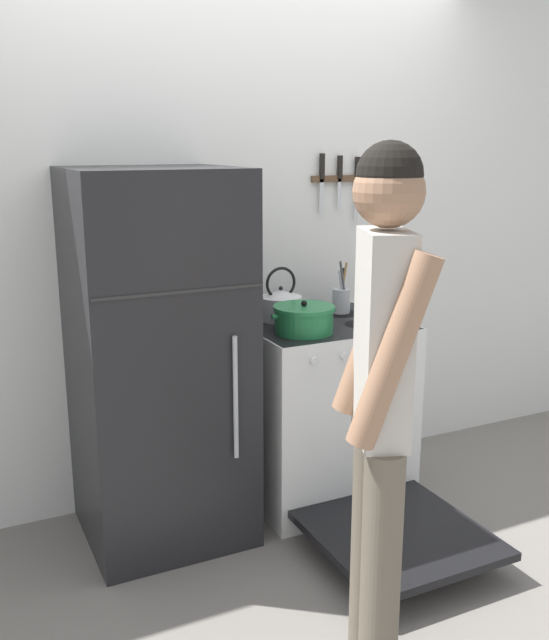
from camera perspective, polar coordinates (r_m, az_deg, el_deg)
name	(u,v)px	position (r m, az deg, el deg)	size (l,w,h in m)	color
ground_plane	(240,477)	(3.85, -2.80, -12.46)	(14.00, 14.00, 0.00)	slate
wall_back	(234,235)	(3.50, -3.24, 6.80)	(10.00, 0.06, 2.55)	silver
refrigerator	(159,359)	(3.10, -9.25, -3.12)	(0.69, 0.68, 1.62)	black
stove_range	(324,413)	(3.50, 4.01, -7.40)	(0.74, 1.34, 0.88)	white
dutch_oven_pot	(304,319)	(3.19, 2.37, 0.07)	(0.32, 0.28, 0.15)	#237A42
tea_kettle	(281,304)	(3.41, 0.53, 1.27)	(0.26, 0.21, 0.26)	silver
utensil_jar	(341,299)	(3.58, 5.37, 1.67)	(0.09, 0.09, 0.27)	#B7BABF
person	(381,396)	(2.15, 8.53, -6.07)	(0.36, 0.41, 1.72)	#6B6051
wall_knife_strip	(339,177)	(3.69, 5.18, 11.36)	(0.31, 0.03, 0.34)	brown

